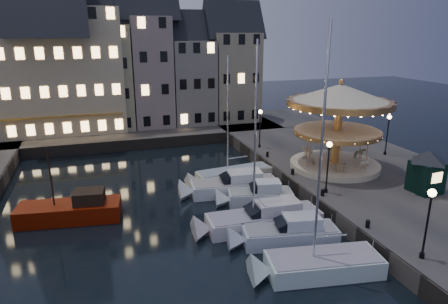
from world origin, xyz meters
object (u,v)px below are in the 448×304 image
object	(u,v)px
streetlamp_b	(328,160)
bollard_c	(293,171)
motorboat_a	(314,266)
bollard_a	(368,223)
ticket_kiosk	(428,164)
motorboat_e	(230,186)
motorboat_d	(255,197)
red_fishing_boat	(72,211)
streetlamp_c	(260,123)
streetlamp_d	(388,129)
motorboat_b	(284,235)
carousel	(339,110)
motorboat_f	(229,176)
bollard_b	(323,192)
bollard_d	(267,154)
motorboat_c	(259,219)
streetlamp_a	(429,214)

from	to	relation	value
streetlamp_b	bollard_c	xyz separation A→B (m)	(-0.60, 4.50, -2.41)
motorboat_a	bollard_a	bearing A→B (deg)	20.20
ticket_kiosk	bollard_c	bearing A→B (deg)	140.24
motorboat_e	motorboat_d	bearing A→B (deg)	-65.73
motorboat_d	red_fishing_boat	bearing A→B (deg)	173.63
streetlamp_c	streetlamp_d	bearing A→B (deg)	-29.91
streetlamp_d	motorboat_b	size ratio (longest dim) A/B	0.57
streetlamp_b	motorboat_a	xyz separation A→B (m)	(-5.51, -7.81, -3.48)
motorboat_d	carousel	xyz separation A→B (m)	(9.07, 2.67, 6.09)
bollard_a	motorboat_f	size ratio (longest dim) A/B	0.05
motorboat_d	ticket_kiosk	distance (m)	13.70
bollard_b	bollard_d	distance (m)	10.50
ticket_kiosk	motorboat_c	bearing A→B (deg)	177.31
motorboat_b	motorboat_c	bearing A→B (deg)	106.23
bollard_d	red_fishing_boat	world-z (taller)	red_fishing_boat
motorboat_b	streetlamp_d	bearing A→B (deg)	33.30
carousel	ticket_kiosk	size ratio (longest dim) A/B	2.44
streetlamp_a	ticket_kiosk	world-z (taller)	streetlamp_a
streetlamp_b	streetlamp_c	xyz separation A→B (m)	(0.00, 13.50, 0.00)
streetlamp_c	bollard_d	bearing A→B (deg)	-99.73
streetlamp_a	bollard_a	world-z (taller)	streetlamp_a
motorboat_b	motorboat_e	world-z (taller)	same
motorboat_b	motorboat_c	size ratio (longest dim) A/B	0.59
motorboat_c	motorboat_f	world-z (taller)	motorboat_c
carousel	bollard_b	bearing A→B (deg)	-129.88
streetlamp_c	motorboat_b	distance (m)	18.81
streetlamp_b	motorboat_d	xyz separation A→B (m)	(-5.05, 2.35, -3.38)
bollard_d	red_fishing_boat	bearing A→B (deg)	-161.81
carousel	red_fishing_boat	bearing A→B (deg)	-177.27
bollard_a	bollard_c	bearing A→B (deg)	90.00
bollard_b	motorboat_f	xyz separation A→B (m)	(-4.87, 8.30, -1.07)
bollard_d	motorboat_b	bearing A→B (deg)	-109.61
bollard_a	motorboat_e	distance (m)	12.50
bollard_b	motorboat_b	size ratio (longest dim) A/B	0.08
red_fishing_boat	ticket_kiosk	size ratio (longest dim) A/B	1.98
motorboat_b	motorboat_a	bearing A→B (deg)	-88.11
streetlamp_c	motorboat_c	bearing A→B (deg)	-112.87
motorboat_d	carousel	size ratio (longest dim) A/B	0.67
motorboat_a	streetlamp_c	bearing A→B (deg)	75.50
bollard_d	motorboat_b	world-z (taller)	motorboat_b
motorboat_b	bollard_b	bearing A→B (deg)	35.74
bollard_c	motorboat_e	xyz separation A→B (m)	(-5.69, 0.59, -0.96)
bollard_d	motorboat_e	bearing A→B (deg)	-139.16
streetlamp_c	motorboat_b	bearing A→B (deg)	-107.73
ticket_kiosk	motorboat_e	bearing A→B (deg)	152.00
streetlamp_c	motorboat_e	world-z (taller)	streetlamp_c
bollard_d	streetlamp_b	bearing A→B (deg)	-86.57
carousel	ticket_kiosk	world-z (taller)	carousel
streetlamp_b	motorboat_a	world-z (taller)	motorboat_a
motorboat_a	motorboat_d	xyz separation A→B (m)	(0.46, 10.16, 0.10)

